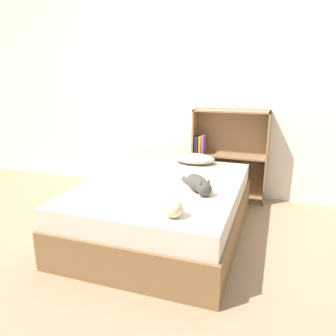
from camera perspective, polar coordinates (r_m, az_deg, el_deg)
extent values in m
plane|color=#997F60|center=(3.27, -0.82, -11.12)|extent=(8.00, 8.00, 0.00)
cube|color=white|center=(4.16, 5.32, 12.64)|extent=(8.00, 0.06, 2.50)
cube|color=brown|center=(3.19, -0.83, -8.49)|extent=(1.44, 1.88, 0.33)
cube|color=beige|center=(3.10, -0.85, -4.13)|extent=(1.40, 1.82, 0.19)
ellipsoid|color=#B29E8E|center=(3.71, 4.63, 1.63)|extent=(0.46, 0.31, 0.11)
ellipsoid|color=beige|center=(2.46, -0.26, -5.82)|extent=(0.35, 0.41, 0.11)
sphere|color=beige|center=(2.31, 0.90, -6.91)|extent=(0.14, 0.14, 0.14)
cone|color=beige|center=(2.29, 1.85, -5.07)|extent=(0.04, 0.04, 0.03)
cone|color=beige|center=(2.27, -0.06, -5.28)|extent=(0.04, 0.04, 0.03)
cylinder|color=beige|center=(2.71, -1.82, -4.40)|extent=(0.15, 0.17, 0.05)
ellipsoid|color=#47423D|center=(2.83, 5.11, -2.64)|extent=(0.32, 0.34, 0.14)
sphere|color=#47423D|center=(2.71, 6.37, -3.64)|extent=(0.12, 0.12, 0.12)
cone|color=#47423D|center=(2.71, 7.06, -2.22)|extent=(0.04, 0.04, 0.03)
cone|color=#47423D|center=(2.68, 5.77, -2.38)|extent=(0.04, 0.04, 0.03)
cylinder|color=#47423D|center=(3.03, 3.30, -2.23)|extent=(0.13, 0.14, 0.05)
cube|color=#8E6B47|center=(4.10, 4.64, 2.62)|extent=(0.02, 0.26, 1.09)
cube|color=#8E6B47|center=(3.98, 16.80, 1.58)|extent=(0.02, 0.26, 1.09)
cube|color=#8E6B47|center=(4.17, 10.26, -5.03)|extent=(0.89, 0.26, 0.02)
cube|color=#8E6B47|center=(3.92, 11.03, 9.72)|extent=(0.89, 0.26, 0.02)
cube|color=#8E6B47|center=(4.01, 10.63, 2.12)|extent=(0.85, 0.26, 0.02)
cube|color=#8E6B47|center=(4.13, 10.89, 2.49)|extent=(0.89, 0.02, 1.09)
cube|color=#232328|center=(4.02, 5.14, 4.07)|extent=(0.04, 0.16, 0.21)
cube|color=orange|center=(4.01, 5.75, 4.06)|extent=(0.03, 0.16, 0.22)
cube|color=#8C4C99|center=(4.00, 6.23, 4.09)|extent=(0.03, 0.16, 0.23)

